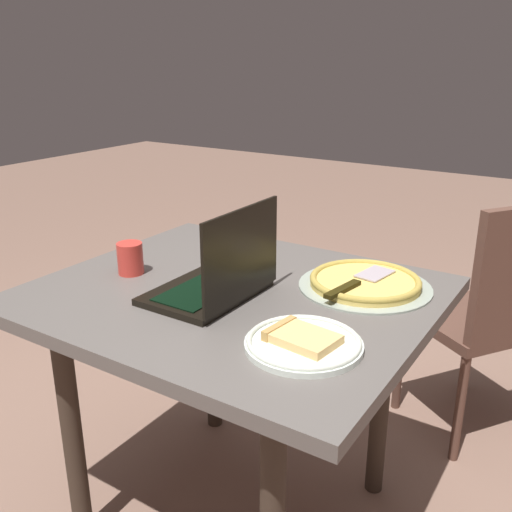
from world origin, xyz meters
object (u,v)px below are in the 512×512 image
at_px(dining_table, 234,322).
at_px(drink_cup, 130,258).
at_px(pizza_plate, 303,342).
at_px(table_knife, 225,259).
at_px(chair_near, 489,310).
at_px(pizza_tray, 365,282).
at_px(laptop, 218,279).

height_order(dining_table, drink_cup, drink_cup).
relative_size(pizza_plate, drink_cup, 2.81).
distance_m(table_knife, chair_near, 0.98).
distance_m(pizza_tray, table_knife, 0.46).
distance_m(dining_table, pizza_tray, 0.38).
height_order(table_knife, drink_cup, drink_cup).
height_order(pizza_plate, drink_cup, drink_cup).
bearing_deg(pizza_tray, laptop, 43.11).
relative_size(dining_table, pizza_plate, 4.00).
bearing_deg(pizza_plate, dining_table, -30.23).
height_order(pizza_plate, chair_near, chair_near).
relative_size(laptop, pizza_plate, 1.22).
distance_m(pizza_tray, chair_near, 0.71).
relative_size(pizza_plate, pizza_tray, 0.72).
height_order(pizza_plate, table_knife, pizza_plate).
xyz_separation_m(dining_table, drink_cup, (0.33, 0.06, 0.15)).
height_order(drink_cup, chair_near, chair_near).
relative_size(table_knife, drink_cup, 2.23).
bearing_deg(drink_cup, dining_table, -169.95).
height_order(dining_table, chair_near, chair_near).
relative_size(pizza_tray, table_knife, 1.76).
distance_m(drink_cup, chair_near, 1.27).
relative_size(dining_table, table_knife, 5.03).
bearing_deg(chair_near, pizza_plate, 77.79).
bearing_deg(drink_cup, pizza_plate, 168.91).
bearing_deg(laptop, dining_table, -91.81).
distance_m(dining_table, table_knife, 0.27).
distance_m(laptop, drink_cup, 0.33).
bearing_deg(chair_near, drink_cup, 45.60).
bearing_deg(pizza_plate, drink_cup, -11.09).
xyz_separation_m(pizza_tray, table_knife, (0.46, 0.03, -0.01)).
distance_m(pizza_tray, drink_cup, 0.68).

